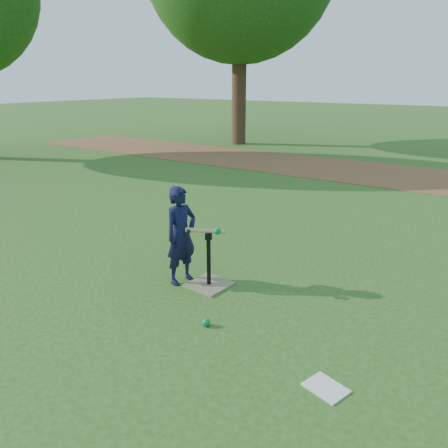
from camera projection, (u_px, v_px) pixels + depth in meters
The scene contains 7 objects.
ground at pixel (207, 292), 4.77m from camera, with size 80.00×80.00×0.00m, color #285116.
dirt_strip at pixel (390, 175), 10.64m from camera, with size 24.00×3.00×0.01m, color brown.
child at pixel (181, 236), 4.86m from camera, with size 0.41×0.27×1.12m, color black.
wiffle_ball_ground at pixel (206, 322), 4.11m from camera, with size 0.08×0.08×0.08m, color #0B8136.
clipboard at pixel (326, 388), 3.29m from camera, with size 0.30×0.23×0.01m, color silver.
batting_tee at pixel (209, 276), 4.90m from camera, with size 0.46×0.46×0.61m.
swing_action at pixel (200, 230), 4.77m from camera, with size 0.62×0.29×0.11m.
Camera 1 is at (2.59, -3.43, 2.21)m, focal length 35.00 mm.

